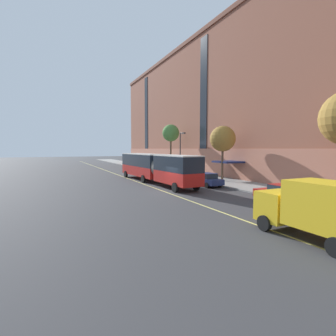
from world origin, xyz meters
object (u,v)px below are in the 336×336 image
(city_bus, at_px, (154,166))
(street_lamp, at_px, (181,149))
(box_truck, at_px, (325,209))
(street_tree_mid_block, at_px, (223,139))
(parked_car_green_4, at_px, (153,169))
(street_tree_far_uptown, at_px, (171,133))
(fire_hydrant, at_px, (179,174))
(parked_car_silver_2, at_px, (169,172))
(parked_car_navy_0, at_px, (206,179))
(parked_car_white_5, at_px, (136,166))
(parked_car_red_1, at_px, (282,194))

(city_bus, bearing_deg, street_lamp, 35.49)
(box_truck, relative_size, street_tree_mid_block, 0.90)
(street_lamp, bearing_deg, city_bus, -144.51)
(parked_car_green_4, bearing_deg, box_truck, -98.91)
(box_truck, height_order, street_lamp, street_lamp)
(street_tree_far_uptown, height_order, fire_hydrant, street_tree_far_uptown)
(fire_hydrant, bearing_deg, parked_car_silver_2, 179.05)
(street_tree_far_uptown, bearing_deg, street_tree_mid_block, -90.00)
(street_tree_mid_block, bearing_deg, fire_hydrant, 105.93)
(parked_car_navy_0, xyz_separation_m, street_tree_far_uptown, (4.11, 18.18, 6.44))
(parked_car_green_4, bearing_deg, street_tree_mid_block, -73.85)
(street_tree_far_uptown, bearing_deg, parked_car_white_5, 113.39)
(city_bus, xyz_separation_m, parked_car_green_4, (4.38, 11.16, -1.36))
(parked_car_red_1, distance_m, street_lamp, 21.31)
(box_truck, distance_m, street_tree_far_uptown, 37.96)
(city_bus, relative_size, parked_car_navy_0, 3.93)
(street_tree_far_uptown, height_order, street_lamp, street_tree_far_uptown)
(parked_car_white_5, xyz_separation_m, street_tree_mid_block, (3.93, -24.85, 4.88))
(street_tree_far_uptown, bearing_deg, parked_car_red_1, -98.08)
(parked_car_navy_0, height_order, parked_car_red_1, same)
(street_tree_mid_block, xyz_separation_m, street_lamp, (-2.22, 7.52, -1.38))
(street_tree_mid_block, bearing_deg, parked_car_red_1, -107.17)
(parked_car_navy_0, relative_size, parked_car_red_1, 1.02)
(city_bus, relative_size, parked_car_silver_2, 4.07)
(street_lamp, bearing_deg, parked_car_green_4, 105.85)
(street_tree_mid_block, bearing_deg, street_lamp, 106.41)
(city_bus, height_order, fire_hydrant, city_bus)
(parked_car_silver_2, xyz_separation_m, street_tree_mid_block, (3.95, -8.14, 4.88))
(parked_car_green_4, xyz_separation_m, street_tree_far_uptown, (4.11, 1.56, 6.44))
(parked_car_silver_2, distance_m, fire_hydrant, 1.66)
(city_bus, distance_m, parked_car_red_1, 17.07)
(city_bus, height_order, parked_car_white_5, city_bus)
(parked_car_navy_0, bearing_deg, box_truck, -106.74)
(box_truck, bearing_deg, city_bus, 87.41)
(parked_car_silver_2, bearing_deg, fire_hydrant, -0.95)
(parked_car_navy_0, relative_size, street_tree_mid_block, 0.67)
(parked_car_white_5, distance_m, street_lamp, 17.77)
(box_truck, bearing_deg, parked_car_navy_0, 73.26)
(parked_car_silver_2, height_order, street_tree_far_uptown, street_tree_far_uptown)
(city_bus, relative_size, street_tree_far_uptown, 2.18)
(parked_car_red_1, bearing_deg, street_tree_far_uptown, 81.92)
(parked_car_navy_0, relative_size, fire_hydrant, 6.70)
(fire_hydrant, bearing_deg, box_truck, -104.19)
(parked_car_green_4, distance_m, parked_car_white_5, 10.65)
(city_bus, bearing_deg, parked_car_navy_0, -51.26)
(parked_car_white_5, bearing_deg, parked_car_silver_2, -90.07)
(box_truck, height_order, fire_hydrant, box_truck)
(parked_car_red_1, relative_size, street_lamp, 0.71)
(parked_car_navy_0, relative_size, street_lamp, 0.72)
(street_tree_mid_block, xyz_separation_m, street_tree_far_uptown, (0.00, 15.76, 1.55))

